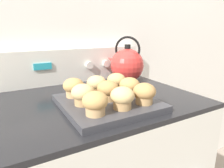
% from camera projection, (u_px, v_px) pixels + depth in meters
% --- Properties ---
extents(wall_back, '(8.00, 0.05, 2.40)m').
position_uv_depth(wall_back, '(69.00, 22.00, 1.02)').
color(wall_back, white).
rests_on(wall_back, ground_plane).
extents(control_panel, '(0.73, 0.07, 0.17)m').
position_uv_depth(control_panel, '(75.00, 65.00, 1.03)').
color(control_panel, silver).
rests_on(control_panel, stove_range).
extents(muffin_pan, '(0.32, 0.32, 0.02)m').
position_uv_depth(muffin_pan, '(108.00, 103.00, 0.71)').
color(muffin_pan, '#38383D').
rests_on(muffin_pan, stove_range).
extents(muffin_r0_c0, '(0.08, 0.08, 0.07)m').
position_uv_depth(muffin_r0_c0, '(95.00, 103.00, 0.58)').
color(muffin_r0_c0, tan).
rests_on(muffin_r0_c0, muffin_pan).
extents(muffin_r0_c1, '(0.08, 0.08, 0.07)m').
position_uv_depth(muffin_r0_c1, '(122.00, 98.00, 0.62)').
color(muffin_r0_c1, tan).
rests_on(muffin_r0_c1, muffin_pan).
extents(muffin_r0_c2, '(0.08, 0.08, 0.07)m').
position_uv_depth(muffin_r0_c2, '(144.00, 93.00, 0.67)').
color(muffin_r0_c2, tan).
rests_on(muffin_r0_c2, muffin_pan).
extents(muffin_r1_c0, '(0.08, 0.08, 0.07)m').
position_uv_depth(muffin_r1_c0, '(83.00, 94.00, 0.65)').
color(muffin_r1_c0, tan).
rests_on(muffin_r1_c0, muffin_pan).
extents(muffin_r1_c1, '(0.08, 0.08, 0.07)m').
position_uv_depth(muffin_r1_c1, '(108.00, 90.00, 0.70)').
color(muffin_r1_c1, tan).
rests_on(muffin_r1_c1, muffin_pan).
extents(muffin_r1_c2, '(0.08, 0.08, 0.07)m').
position_uv_depth(muffin_r1_c2, '(129.00, 87.00, 0.74)').
color(muffin_r1_c2, '#A37A4C').
rests_on(muffin_r1_c2, muffin_pan).
extents(muffin_r2_c0, '(0.08, 0.08, 0.07)m').
position_uv_depth(muffin_r2_c0, '(74.00, 87.00, 0.73)').
color(muffin_r2_c0, tan).
rests_on(muffin_r2_c0, muffin_pan).
extents(muffin_r2_c1, '(0.08, 0.08, 0.07)m').
position_uv_depth(muffin_r2_c1, '(97.00, 84.00, 0.77)').
color(muffin_r2_c1, olive).
rests_on(muffin_r2_c1, muffin_pan).
extents(muffin_r2_c2, '(0.08, 0.08, 0.07)m').
position_uv_depth(muffin_r2_c2, '(116.00, 81.00, 0.82)').
color(muffin_r2_c2, olive).
rests_on(muffin_r2_c2, muffin_pan).
extents(tea_kettle, '(0.18, 0.18, 0.23)m').
position_uv_depth(tea_kettle, '(127.00, 65.00, 1.03)').
color(tea_kettle, red).
rests_on(tea_kettle, stove_range).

